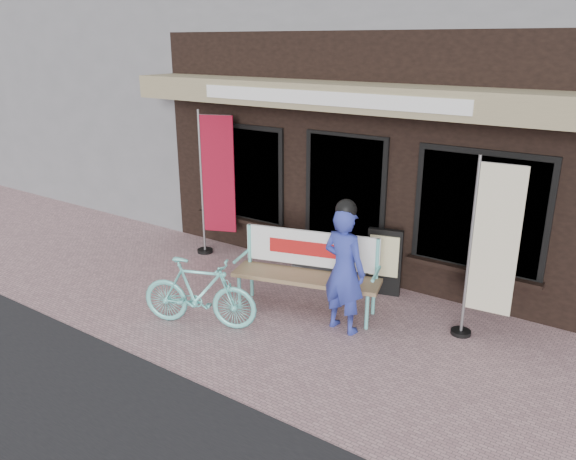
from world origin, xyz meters
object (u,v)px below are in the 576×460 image
Objects in this scene: bench at (308,265)px; menu_stand at (384,261)px; nobori_red at (216,182)px; nobori_cream at (490,250)px; person at (344,268)px; bicycle at (199,293)px.

menu_stand is at bearing 41.53° from bench.
nobori_red reaches higher than nobori_cream.
menu_stand is at bearing -19.48° from nobori_red.
menu_stand is (3.02, 0.13, -0.75)m from nobori_red.
person is 1.71m from nobori_cream.
bicycle is 3.56m from nobori_cream.
bench is at bearing 167.02° from person.
nobori_cream is (1.51, 0.74, 0.33)m from person.
nobori_cream reaches higher than menu_stand.
menu_stand is (-1.55, 0.50, -0.66)m from nobori_cream.
nobori_cream is at bearing -82.14° from bicycle.
person is at bearing -41.92° from nobori_red.
nobori_cream is at bearing -2.95° from bench.
nobori_red reaches higher than person.
bench is 1.19m from menu_stand.
nobori_cream is at bearing -32.91° from menu_stand.
nobori_red is 3.12m from menu_stand.
menu_stand is at bearing -55.64° from bicycle.
bench is 1.19× the size of person.
nobori_red is (-2.38, 0.86, 0.63)m from bench.
bicycle is (-0.87, -1.19, -0.17)m from bench.
nobori_red is 1.08× the size of nobori_cream.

